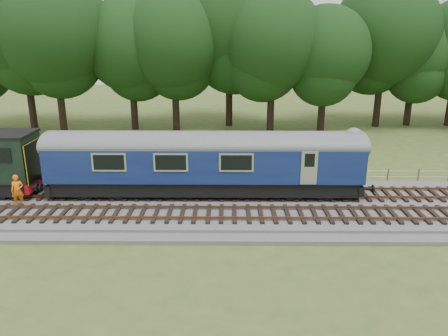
{
  "coord_description": "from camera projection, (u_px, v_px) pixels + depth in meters",
  "views": [
    {
      "loc": [
        -4.6,
        -22.87,
        9.64
      ],
      "look_at": [
        -4.8,
        1.4,
        2.0
      ],
      "focal_mm": 35.0,
      "sensor_mm": 36.0,
      "label": 1
    }
  ],
  "objects": [
    {
      "name": "worker",
      "position": [
        17.0,
        191.0,
        24.0
      ],
      "size": [
        0.75,
        0.59,
        1.79
      ],
      "primitive_type": "imported",
      "rotation": [
        0.0,
        0.0,
        0.28
      ],
      "color": "orange",
      "rests_on": "ballast"
    },
    {
      "name": "tree_line",
      "position": [
        271.0,
        127.0,
        45.66
      ],
      "size": [
        70.0,
        8.0,
        18.0
      ],
      "primitive_type": null,
      "color": "black",
      "rests_on": "ground"
    },
    {
      "name": "ballast",
      "position": [
        309.0,
        206.0,
        24.62
      ],
      "size": [
        70.0,
        7.0,
        0.35
      ],
      "primitive_type": "cube",
      "color": "#4C4C4F",
      "rests_on": "ground"
    },
    {
      "name": "ground",
      "position": [
        309.0,
        209.0,
        24.68
      ],
      "size": [
        120.0,
        120.0,
        0.0
      ],
      "primitive_type": "plane",
      "color": "#3E5720",
      "rests_on": "ground"
    },
    {
      "name": "dmu_railcar",
      "position": [
        205.0,
        158.0,
        25.28
      ],
      "size": [
        18.05,
        2.86,
        3.88
      ],
      "color": "black",
      "rests_on": "ground"
    },
    {
      "name": "fence",
      "position": [
        297.0,
        183.0,
        28.97
      ],
      "size": [
        64.0,
        0.12,
        1.0
      ],
      "primitive_type": null,
      "color": "#6B6054",
      "rests_on": "ground"
    },
    {
      "name": "track_north",
      "position": [
        305.0,
        194.0,
        25.89
      ],
      "size": [
        67.2,
        2.4,
        0.21
      ],
      "color": "black",
      "rests_on": "ballast"
    },
    {
      "name": "track_south",
      "position": [
        314.0,
        214.0,
        23.03
      ],
      "size": [
        67.2,
        2.4,
        0.21
      ],
      "color": "black",
      "rests_on": "ballast"
    }
  ]
}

